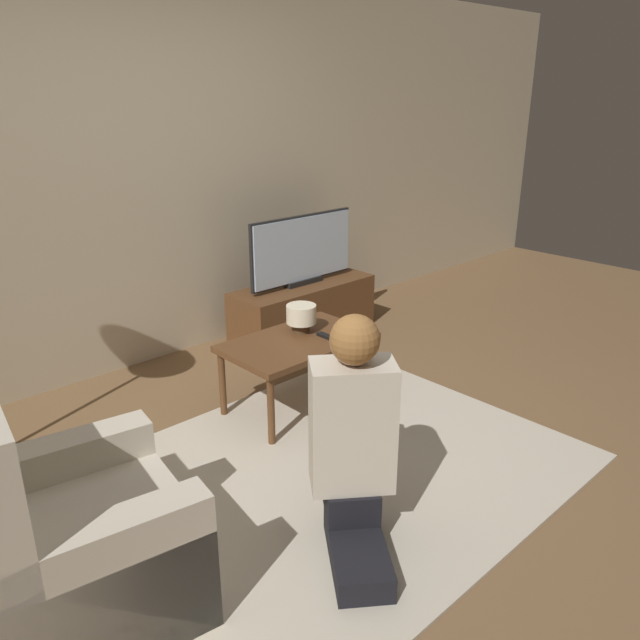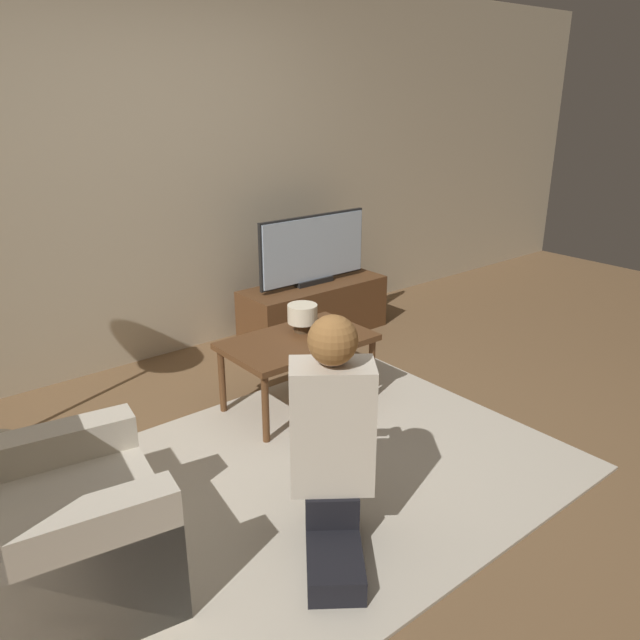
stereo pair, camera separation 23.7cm
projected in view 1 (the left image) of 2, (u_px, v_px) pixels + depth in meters
ground_plane at (333, 472)px, 3.16m from camera, size 10.00×10.00×0.00m
wall_back at (126, 175)px, 4.03m from camera, size 10.00×0.06×2.60m
rug at (333, 470)px, 3.16m from camera, size 2.36×1.87×0.02m
tv_stand at (303, 310)px, 4.87m from camera, size 1.17×0.43×0.42m
tv at (302, 250)px, 4.70m from camera, size 0.97×0.08×0.53m
coffee_table at (298, 347)px, 3.66m from camera, size 0.87×0.53×0.45m
armchair at (74, 544)px, 2.21m from camera, size 0.81×0.82×0.96m
person_kneeling at (353, 435)px, 2.52m from camera, size 0.69×0.80×1.01m
table_lamp at (301, 316)px, 3.72m from camera, size 0.18×0.18×0.17m
remote at (328, 337)px, 3.66m from camera, size 0.04×0.15×0.02m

